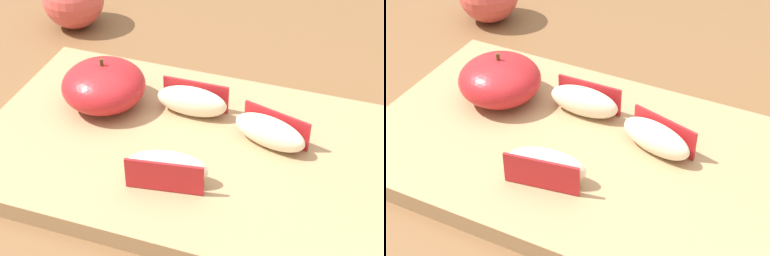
{
  "view_description": "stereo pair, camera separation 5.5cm",
  "coord_description": "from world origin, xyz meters",
  "views": [
    {
      "loc": [
        0.13,
        -0.47,
        1.12
      ],
      "look_at": [
        -0.02,
        -0.05,
        0.78
      ],
      "focal_mm": 57.46,
      "sensor_mm": 36.0,
      "label": 1
    },
    {
      "loc": [
        0.18,
        -0.45,
        1.12
      ],
      "look_at": [
        -0.02,
        -0.05,
        0.78
      ],
      "focal_mm": 57.46,
      "sensor_mm": 36.0,
      "label": 2
    }
  ],
  "objects": [
    {
      "name": "apple_half_skin_up",
      "position": [
        -0.12,
        -0.02,
        0.79
      ],
      "size": [
        0.08,
        0.08,
        0.05
      ],
      "color": "#B21E23",
      "rests_on": "cutting_board"
    },
    {
      "name": "cutting_board",
      "position": [
        -0.02,
        -0.05,
        0.76
      ],
      "size": [
        0.4,
        0.25,
        0.02
      ],
      "color": "#A37F56",
      "rests_on": "dining_table"
    },
    {
      "name": "apple_wedge_back",
      "position": [
        0.05,
        -0.03,
        0.78
      ],
      "size": [
        0.07,
        0.04,
        0.03
      ],
      "color": "#F4EACC",
      "rests_on": "cutting_board"
    },
    {
      "name": "dining_table",
      "position": [
        0.0,
        0.0,
        0.64
      ],
      "size": [
        1.43,
        0.76,
        0.75
      ],
      "color": "brown",
      "rests_on": "ground_plane"
    },
    {
      "name": "apple_wedge_middle",
      "position": [
        -0.03,
        -0.01,
        0.78
      ],
      "size": [
        0.07,
        0.03,
        0.03
      ],
      "color": "#F4EACC",
      "rests_on": "cutting_board"
    },
    {
      "name": "apple_wedge_front",
      "position": [
        -0.02,
        -0.11,
        0.78
      ],
      "size": [
        0.07,
        0.04,
        0.03
      ],
      "color": "#F4EACC",
      "rests_on": "cutting_board"
    }
  ]
}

